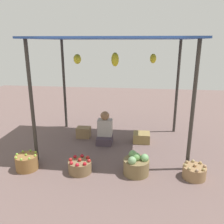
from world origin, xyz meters
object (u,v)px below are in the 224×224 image
basket_limes (27,162)px  basket_cabbages (136,165)px  basket_potatoes (194,172)px  wooden_crate_near_vendor (84,132)px  vendor_person (105,131)px  basket_red_apples (80,166)px  wooden_crate_stacked_rear (141,137)px

basket_limes → basket_cabbages: bearing=2.5°
basket_potatoes → wooden_crate_near_vendor: 2.88m
vendor_person → basket_limes: (-1.29, -1.40, -0.15)m
basket_potatoes → wooden_crate_near_vendor: basket_potatoes is taller
basket_limes → basket_cabbages: basket_cabbages is taller
vendor_person → basket_red_apples: 1.42m
basket_limes → basket_potatoes: 3.11m
basket_potatoes → vendor_person: bearing=143.9°
basket_limes → wooden_crate_stacked_rear: (2.17, 1.55, -0.03)m
basket_cabbages → basket_potatoes: bearing=-0.7°
basket_potatoes → wooden_crate_stacked_rear: 1.75m
wooden_crate_near_vendor → wooden_crate_stacked_rear: wooden_crate_near_vendor is taller
basket_red_apples → wooden_crate_stacked_rear: basket_red_apples is taller
basket_potatoes → wooden_crate_stacked_rear: size_ratio=1.04×
basket_limes → wooden_crate_stacked_rear: bearing=35.6°
basket_potatoes → basket_limes: bearing=-178.5°
basket_limes → basket_potatoes: bearing=1.5°
basket_potatoes → wooden_crate_stacked_rear: basket_potatoes is taller
wooden_crate_near_vendor → basket_red_apples: bearing=-78.7°
vendor_person → basket_red_apples: bearing=-100.6°
vendor_person → wooden_crate_near_vendor: (-0.59, 0.26, -0.17)m
basket_red_apples → wooden_crate_near_vendor: bearing=101.3°
basket_cabbages → wooden_crate_near_vendor: (-1.37, 1.57, -0.04)m
basket_limes → wooden_crate_near_vendor: (0.70, 1.66, -0.01)m
wooden_crate_stacked_rear → basket_limes: bearing=-144.4°
wooden_crate_stacked_rear → wooden_crate_near_vendor: bearing=175.7°
basket_cabbages → wooden_crate_stacked_rear: size_ratio=1.20×
basket_red_apples → wooden_crate_near_vendor: size_ratio=1.28×
basket_cabbages → wooden_crate_near_vendor: size_ratio=1.40×
vendor_person → basket_red_apples: (-0.26, -1.38, -0.18)m
basket_red_apples → basket_cabbages: basket_cabbages is taller
basket_potatoes → wooden_crate_near_vendor: bearing=146.7°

